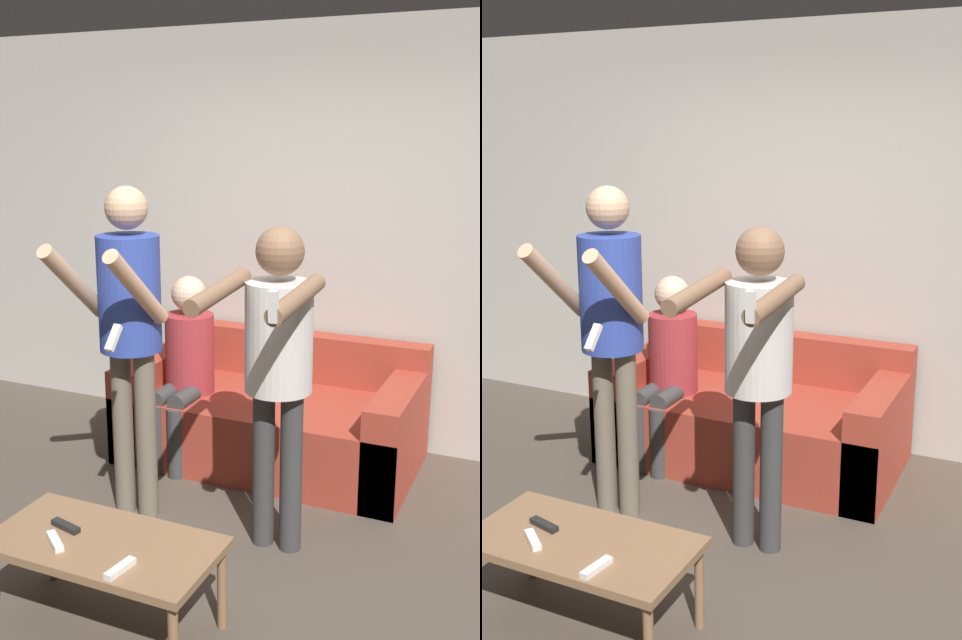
{
  "view_description": "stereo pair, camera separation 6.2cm",
  "coord_description": "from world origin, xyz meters",
  "views": [
    {
      "loc": [
        1.45,
        -2.67,
        2.04
      ],
      "look_at": [
        -0.19,
        0.96,
        1.02
      ],
      "focal_mm": 42.0,
      "sensor_mm": 36.0,
      "label": 1
    },
    {
      "loc": [
        1.51,
        -2.64,
        2.04
      ],
      "look_at": [
        -0.19,
        0.96,
        1.02
      ],
      "focal_mm": 42.0,
      "sensor_mm": 36.0,
      "label": 2
    }
  ],
  "objects": [
    {
      "name": "remote_mid",
      "position": [
        -0.35,
        -0.51,
        0.42
      ],
      "size": [
        0.14,
        0.12,
        0.02
      ],
      "color": "white",
      "rests_on": "coffee_table"
    },
    {
      "name": "wall_back",
      "position": [
        0.0,
        1.97,
        1.35
      ],
      "size": [
        6.4,
        0.06,
        2.7
      ],
      "color": "#B7B2A8",
      "rests_on": "ground_plane"
    },
    {
      "name": "person_standing_right",
      "position": [
        0.22,
        0.48,
        1.02
      ],
      "size": [
        0.44,
        0.72,
        1.61
      ],
      "color": "#383838",
      "rests_on": "ground_plane"
    },
    {
      "name": "couch",
      "position": [
        -0.19,
        1.46,
        0.27
      ],
      "size": [
        1.81,
        0.95,
        0.75
      ],
      "color": "#9E3828",
      "rests_on": "ground_plane"
    },
    {
      "name": "remote_far",
      "position": [
        -0.38,
        -0.39,
        0.42
      ],
      "size": [
        0.15,
        0.07,
        0.02
      ],
      "color": "black",
      "rests_on": "coffee_table"
    },
    {
      "name": "person_seated",
      "position": [
        -0.68,
        1.23,
        0.65
      ],
      "size": [
        0.31,
        0.53,
        1.17
      ],
      "color": "#383838",
      "rests_on": "ground_plane"
    },
    {
      "name": "ground_plane",
      "position": [
        0.0,
        0.0,
        0.0
      ],
      "size": [
        14.0,
        14.0,
        0.0
      ],
      "primitive_type": "plane",
      "color": "#4C4238"
    },
    {
      "name": "coffee_table",
      "position": [
        -0.18,
        -0.41,
        0.37
      ],
      "size": [
        0.95,
        0.49,
        0.41
      ],
      "color": "#846042",
      "rests_on": "ground_plane"
    },
    {
      "name": "person_standing_left",
      "position": [
        -0.6,
        0.48,
        1.11
      ],
      "size": [
        0.44,
        0.64,
        1.77
      ],
      "color": "#6B6051",
      "rests_on": "ground_plane"
    },
    {
      "name": "remote_near",
      "position": [
        0.0,
        -0.56,
        0.42
      ],
      "size": [
        0.06,
        0.15,
        0.02
      ],
      "color": "white",
      "rests_on": "coffee_table"
    }
  ]
}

